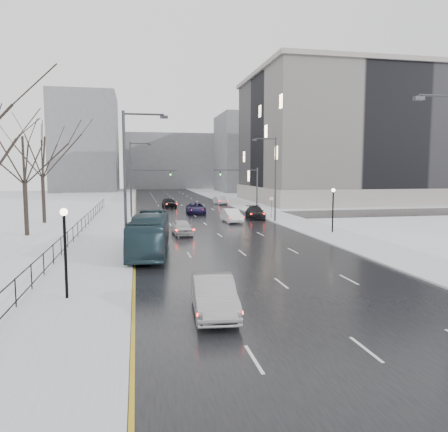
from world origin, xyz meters
TOP-DOWN VIEW (x-y plane):
  - ground at (0.00, 0.00)m, footprint 260.00×260.00m
  - road at (0.00, 60.00)m, footprint 16.00×150.00m
  - cross_road at (0.00, 48.00)m, footprint 130.00×10.00m
  - sidewalk_left at (-10.50, 60.00)m, footprint 5.00×150.00m
  - sidewalk_right at (10.50, 60.00)m, footprint 5.00×150.00m
  - park_strip at (-20.00, 60.00)m, footprint 14.00×150.00m
  - tree_park_d at (-17.80, 34.00)m, footprint 8.75×8.75m
  - tree_park_e at (-18.20, 44.00)m, footprint 9.45×9.45m
  - iron_fence at (-13.00, 30.00)m, footprint 0.06×70.00m
  - streetlight_r_mid at (8.17, 40.00)m, footprint 2.95×0.25m
  - streetlight_l_near at (-8.17, 20.00)m, footprint 2.95×0.25m
  - streetlight_l_far at (-8.17, 52.00)m, footprint 2.95×0.25m
  - lamppost_l at (-11.00, 12.00)m, footprint 0.36×0.36m
  - lamppost_r_mid at (11.00, 30.00)m, footprint 0.36×0.36m
  - mast_signal_right at (7.33, 48.00)m, footprint 6.10×0.33m
  - mast_signal_left at (-7.33, 48.00)m, footprint 6.10×0.33m
  - no_uturn_sign at (9.20, 44.00)m, footprint 0.60×0.06m
  - civic_building at (35.00, 72.00)m, footprint 41.00×31.00m
  - bldg_far_right at (28.00, 115.00)m, footprint 24.00×20.00m
  - bldg_far_left at (-22.00, 125.00)m, footprint 18.00×22.00m
  - bldg_far_center at (4.00, 140.00)m, footprint 30.00×18.00m
  - sedan_left_near at (-4.50, 8.74)m, footprint 2.03×5.02m
  - bus at (-6.78, 23.00)m, footprint 3.53×10.76m
  - sedan_center_near at (-3.50, 31.96)m, footprint 1.92×4.35m
  - sedan_right_near at (3.30, 40.93)m, footprint 1.98×4.92m
  - sedan_right_cross at (0.50, 51.68)m, footprint 2.78×5.61m
  - sedan_right_far at (7.20, 44.50)m, footprint 2.76×5.43m
  - sedan_center_far at (-2.45, 62.86)m, footprint 2.45×4.93m
  - sedan_right_distant at (7.08, 67.78)m, footprint 2.02×4.43m

SIDE VIEW (x-z plane):
  - ground at x=0.00m, z-range 0.00..0.00m
  - tree_park_d at x=-17.80m, z-range -6.25..6.25m
  - tree_park_e at x=-18.20m, z-range -6.75..6.75m
  - road at x=0.00m, z-range 0.00..0.04m
  - cross_road at x=0.00m, z-range 0.00..0.04m
  - park_strip at x=-20.00m, z-range 0.00..0.12m
  - sidewalk_left at x=-10.50m, z-range 0.00..0.16m
  - sidewalk_right at x=10.50m, z-range 0.00..0.16m
  - sedan_right_distant at x=7.08m, z-range 0.04..1.45m
  - sedan_center_near at x=-3.50m, z-range 0.04..1.50m
  - sedan_right_far at x=7.20m, z-range 0.04..1.55m
  - sedan_right_cross at x=0.50m, z-range 0.04..1.57m
  - sedan_right_near at x=3.30m, z-range 0.04..1.63m
  - sedan_center_far at x=-2.45m, z-range 0.04..1.65m
  - sedan_left_near at x=-4.50m, z-range 0.04..1.66m
  - iron_fence at x=-13.00m, z-range 0.26..1.56m
  - bus at x=-6.78m, z-range 0.04..2.98m
  - no_uturn_sign at x=9.20m, z-range 0.95..3.65m
  - lamppost_l at x=-11.00m, z-range 0.80..5.08m
  - lamppost_r_mid at x=11.00m, z-range 0.80..5.08m
  - mast_signal_right at x=7.33m, z-range 0.86..7.36m
  - mast_signal_left at x=-7.33m, z-range 0.86..7.36m
  - streetlight_r_mid at x=8.17m, z-range 0.62..10.62m
  - streetlight_l_near at x=-8.17m, z-range 0.62..10.62m
  - streetlight_l_far at x=-8.17m, z-range 0.62..10.62m
  - bldg_far_center at x=4.00m, z-range 0.00..18.00m
  - bldg_far_right at x=28.00m, z-range 0.00..22.00m
  - civic_building at x=35.00m, z-range -1.19..23.61m
  - bldg_far_left at x=-22.00m, z-range 0.00..28.00m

